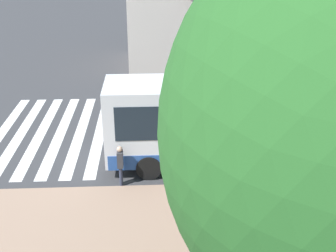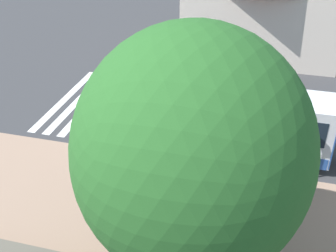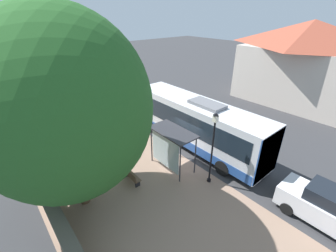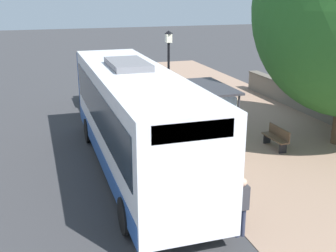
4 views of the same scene
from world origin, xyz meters
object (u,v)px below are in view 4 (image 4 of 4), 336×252
Objects in this scene: street_lamp_near at (169,75)px; bench at (276,137)px; parked_car_behind_bus at (103,90)px; bus_shelter at (211,98)px; pedestrian at (242,203)px; bus at (134,118)px.

bench is at bearing 140.23° from street_lamp_near.
street_lamp_near is 6.10m from parked_car_behind_bus.
street_lamp_near is at bearing -39.77° from bench.
bus_shelter is at bearing 109.49° from parked_car_behind_bus.
bench is 10.16m from parked_car_behind_bus.
street_lamp_near is at bearing -95.02° from pedestrian.
bus is 2.47× the size of street_lamp_near.
pedestrian is 8.53m from street_lamp_near.
street_lamp_near reaches higher than pedestrian.
bus_shelter is 3.23m from bench.
bus is 3.65× the size of bus_shelter.
parked_car_behind_bus is at bearing -92.20° from bus.
bench is (-2.70, 0.47, -1.71)m from bus_shelter.
bus is at bearing 3.50° from bench.
bus is 8.92m from parked_car_behind_bus.
street_lamp_near is (-0.73, -8.32, 1.71)m from pedestrian.
bench is 0.33× the size of street_lamp_near.
pedestrian is at bearing 74.50° from bus_shelter.
bench is (-4.31, -5.34, -0.49)m from pedestrian.
street_lamp_near is at bearing -70.71° from bus_shelter.
bus is 6.08m from bench.
bus_shelter is at bearing 109.29° from street_lamp_near.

